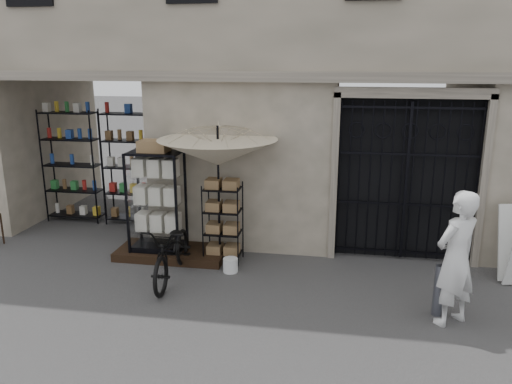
% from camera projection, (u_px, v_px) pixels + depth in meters
% --- Properties ---
extents(ground, '(80.00, 80.00, 0.00)m').
position_uv_depth(ground, '(293.00, 306.00, 7.38)').
color(ground, black).
rests_on(ground, ground).
extents(main_building, '(14.00, 4.00, 9.00)m').
position_uv_depth(main_building, '(317.00, 10.00, 10.02)').
color(main_building, tan).
rests_on(main_building, ground).
extents(shop_recess, '(3.00, 1.70, 3.00)m').
position_uv_depth(shop_recess, '(92.00, 160.00, 10.39)').
color(shop_recess, black).
rests_on(shop_recess, ground).
extents(shop_shelving, '(2.70, 0.50, 2.50)m').
position_uv_depth(shop_shelving, '(102.00, 167.00, 10.93)').
color(shop_shelving, black).
rests_on(shop_shelving, ground).
extents(iron_gate, '(2.50, 0.21, 3.00)m').
position_uv_depth(iron_gate, '(405.00, 178.00, 8.88)').
color(iron_gate, black).
rests_on(iron_gate, ground).
extents(step_platform, '(2.00, 0.90, 0.15)m').
position_uv_depth(step_platform, '(172.00, 253.00, 9.22)').
color(step_platform, black).
rests_on(step_platform, ground).
extents(display_cabinet, '(0.96, 0.65, 1.97)m').
position_uv_depth(display_cabinet, '(157.00, 206.00, 9.00)').
color(display_cabinet, black).
rests_on(display_cabinet, step_platform).
extents(wire_rack, '(0.75, 0.64, 1.44)m').
position_uv_depth(wire_rack, '(223.00, 224.00, 8.88)').
color(wire_rack, black).
rests_on(wire_rack, ground).
extents(market_umbrella, '(1.99, 2.02, 2.94)m').
position_uv_depth(market_umbrella, '(218.00, 145.00, 8.53)').
color(market_umbrella, black).
rests_on(market_umbrella, ground).
extents(white_bucket, '(0.29, 0.29, 0.24)m').
position_uv_depth(white_bucket, '(230.00, 265.00, 8.55)').
color(white_bucket, silver).
rests_on(white_bucket, ground).
extents(bicycle, '(0.71, 1.03, 1.89)m').
position_uv_depth(bicycle, '(174.00, 279.00, 8.30)').
color(bicycle, black).
rests_on(bicycle, ground).
extents(steel_bollard, '(0.17, 0.17, 0.76)m').
position_uv_depth(steel_bollard, '(439.00, 290.00, 7.05)').
color(steel_bollard, slate).
rests_on(steel_bollard, ground).
extents(shopkeeper, '(1.72, 1.92, 0.45)m').
position_uv_depth(shopkeeper, '(449.00, 322.00, 6.94)').
color(shopkeeper, silver).
rests_on(shopkeeper, ground).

